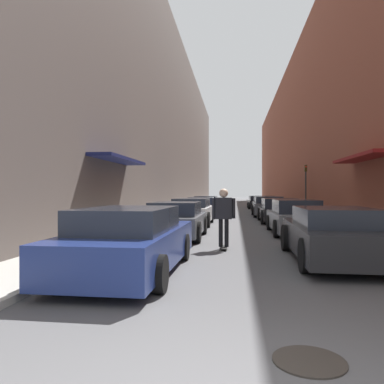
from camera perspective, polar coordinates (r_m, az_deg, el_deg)
The scene contains 19 objects.
ground at distance 30.27m, azimuth 6.68°, elevation -3.00°, with size 153.88×153.88×0.00m, color #515154.
curb_strip_left at distance 37.47m, azimuth 0.27°, elevation -2.31°, with size 1.80×69.94×0.12m.
curb_strip_right at distance 37.49m, azimuth 13.04°, elevation -2.31°, with size 1.80×69.94×0.12m.
building_row_left at distance 38.39m, azimuth -4.10°, elevation 9.61°, with size 4.90×69.94×15.96m.
building_row_right at distance 38.27m, azimuth 17.40°, elevation 8.13°, with size 4.90×69.94×13.97m.
parked_car_left_0 at distance 7.66m, azimuth -9.43°, elevation -7.40°, with size 1.98×4.75×1.32m.
parked_car_left_1 at distance 13.14m, azimuth -2.41°, elevation -4.34°, with size 1.93×4.01×1.26m.
parked_car_left_2 at distance 18.25m, azimuth 0.00°, elevation -3.03°, with size 1.92×4.35×1.29m.
parked_car_left_3 at distance 23.53m, azimuth 1.46°, elevation -2.38°, with size 1.85×4.65×1.26m.
parked_car_left_4 at distance 29.07m, azimuth 2.18°, elevation -1.90°, with size 1.93×4.51×1.27m.
parked_car_right_0 at distance 9.38m, azimuth 20.68°, elevation -6.07°, with size 1.96×4.71×1.26m.
parked_car_right_1 at distance 14.94m, azimuth 15.40°, elevation -3.76°, with size 1.88×4.31×1.32m.
parked_car_right_2 at distance 20.16m, azimuth 13.10°, elevation -2.79°, with size 2.03×4.17×1.27m.
parked_car_right_3 at distance 25.02m, azimuth 11.57°, elevation -2.18°, with size 2.07×4.29×1.31m.
parked_car_right_4 at distance 30.01m, azimuth 10.91°, elevation -1.82°, with size 1.89×4.27×1.29m.
parked_car_right_5 at distance 35.88m, azimuth 10.02°, elevation -1.56°, with size 1.96×4.74×1.21m.
skateboarder at distance 10.58m, azimuth 4.85°, elevation -3.06°, with size 0.66×0.78×1.71m.
manhole_cover at distance 4.09m, azimuth 17.42°, elevation -23.36°, with size 0.70×0.70×0.02m.
traffic_light at distance 26.43m, azimuth 16.94°, elevation 1.26°, with size 0.16×0.22×3.30m.
Camera 1 is at (-0.07, -2.24, 1.64)m, focal length 35.00 mm.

